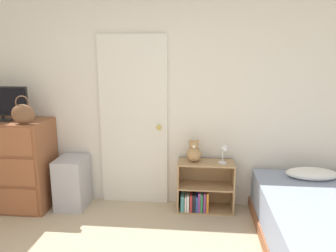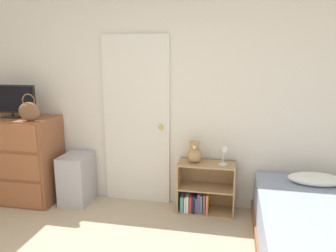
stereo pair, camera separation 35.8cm
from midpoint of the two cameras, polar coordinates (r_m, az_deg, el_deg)
wall_back at (r=3.85m, az=-5.99°, el=4.79°), size 10.00×0.06×2.55m
door_closed at (r=3.89m, az=-8.62°, el=0.68°), size 0.80×0.09×2.00m
dresser at (r=4.35m, az=-28.03°, el=-5.90°), size 0.96×0.54×1.05m
tv at (r=4.20m, az=-29.27°, el=3.54°), size 0.62×0.16×0.39m
handbag at (r=3.89m, az=-26.38°, el=1.91°), size 0.26×0.10×0.31m
storage_bin at (r=4.13m, az=-18.74°, el=-9.32°), size 0.33×0.42×0.60m
bookshelf at (r=3.87m, az=3.22°, el=-11.27°), size 0.64×0.30×0.58m
teddy_bear at (r=3.71m, az=1.78°, el=-4.61°), size 0.17×0.17×0.26m
desk_lamp at (r=3.66m, az=7.00°, el=-4.28°), size 0.11×0.10×0.22m
bed at (r=3.30m, az=24.20°, el=-16.59°), size 1.21×1.95×0.59m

